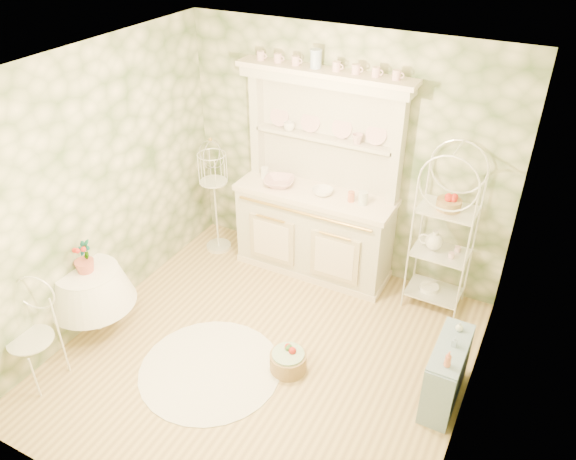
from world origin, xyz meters
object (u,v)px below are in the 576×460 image
at_px(bakers_rack, 444,234).
at_px(floor_basket, 288,361).
at_px(birdcage_stand, 215,193).
at_px(side_shelf, 446,373).
at_px(round_table, 93,301).
at_px(kitchen_dresser, 316,180).
at_px(cafe_chair, 30,338).

xyz_separation_m(bakers_rack, floor_basket, (-0.93, -1.57, -0.77)).
height_order(bakers_rack, birdcage_stand, bakers_rack).
height_order(side_shelf, round_table, round_table).
height_order(birdcage_stand, floor_basket, birdcage_stand).
relative_size(kitchen_dresser, bakers_rack, 1.32).
height_order(kitchen_dresser, floor_basket, kitchen_dresser).
distance_m(side_shelf, birdcage_stand, 3.27).
xyz_separation_m(round_table, cafe_chair, (0.00, -0.74, 0.12)).
xyz_separation_m(kitchen_dresser, cafe_chair, (-1.48, -2.67, -0.67)).
height_order(kitchen_dresser, round_table, kitchen_dresser).
distance_m(cafe_chair, floor_basket, 2.29).
relative_size(side_shelf, birdcage_stand, 0.46).
distance_m(side_shelf, cafe_chair, 3.61).
bearing_deg(bakers_rack, floor_basket, -119.37).
bearing_deg(kitchen_dresser, side_shelf, -34.06).
height_order(round_table, floor_basket, round_table).
xyz_separation_m(kitchen_dresser, bakers_rack, (1.40, 0.02, -0.28)).
xyz_separation_m(side_shelf, birdcage_stand, (-3.04, 1.09, 0.46)).
xyz_separation_m(bakers_rack, side_shelf, (0.42, -1.25, -0.56)).
distance_m(bakers_rack, side_shelf, 1.44).
xyz_separation_m(cafe_chair, birdcage_stand, (0.26, 2.52, 0.29)).
relative_size(bakers_rack, cafe_chair, 1.83).
xyz_separation_m(kitchen_dresser, birdcage_stand, (-1.22, -0.15, -0.38)).
bearing_deg(kitchen_dresser, birdcage_stand, -173.18).
relative_size(side_shelf, cafe_chair, 0.75).
relative_size(bakers_rack, side_shelf, 2.45).
relative_size(side_shelf, floor_basket, 2.41).
relative_size(kitchen_dresser, round_table, 3.26).
relative_size(bakers_rack, round_table, 2.47).
distance_m(kitchen_dresser, floor_basket, 1.93).
bearing_deg(cafe_chair, birdcage_stand, 63.11).
height_order(kitchen_dresser, side_shelf, kitchen_dresser).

